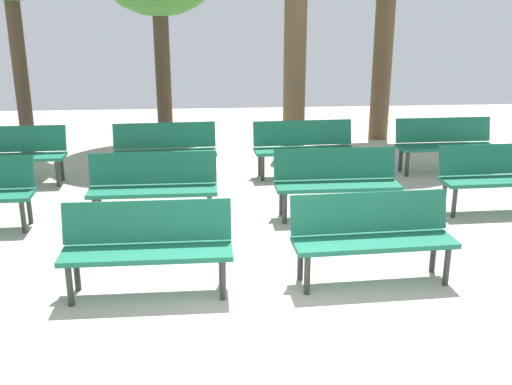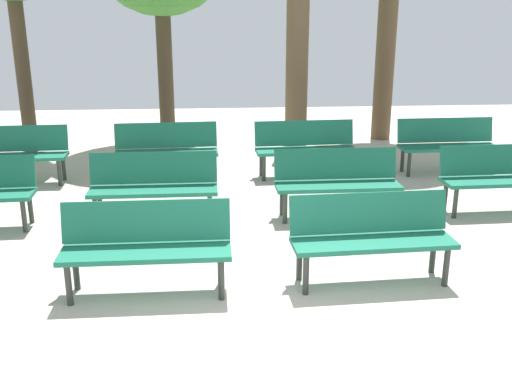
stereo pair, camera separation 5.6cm
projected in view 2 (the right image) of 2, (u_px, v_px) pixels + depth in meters
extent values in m
plane|color=#B2A899|center=(284.00, 378.00, 4.43)|extent=(24.00, 24.00, 0.00)
cube|color=#19664C|center=(146.00, 253.00, 5.58)|extent=(1.60, 0.45, 0.05)
cube|color=#19664C|center=(147.00, 221.00, 5.70)|extent=(1.60, 0.13, 0.40)
cylinder|color=#2D332D|center=(69.00, 285.00, 5.45)|extent=(0.06, 0.06, 0.40)
cylinder|color=#2D332D|center=(221.00, 280.00, 5.55)|extent=(0.06, 0.06, 0.40)
cylinder|color=#2D332D|center=(76.00, 270.00, 5.75)|extent=(0.06, 0.06, 0.40)
cylinder|color=#2D332D|center=(221.00, 265.00, 5.86)|extent=(0.06, 0.06, 0.40)
cube|color=#19664C|center=(373.00, 243.00, 5.82)|extent=(1.62, 0.52, 0.05)
cube|color=#19664C|center=(369.00, 212.00, 5.93)|extent=(1.60, 0.21, 0.40)
cylinder|color=#2D332D|center=(306.00, 275.00, 5.65)|extent=(0.06, 0.06, 0.40)
cylinder|color=#2D332D|center=(446.00, 267.00, 5.82)|extent=(0.06, 0.06, 0.40)
cylinder|color=#2D332D|center=(299.00, 261.00, 5.95)|extent=(0.06, 0.06, 0.40)
cylinder|color=#2D332D|center=(433.00, 254.00, 6.12)|extent=(0.06, 0.06, 0.40)
cylinder|color=#2D332D|center=(24.00, 216.00, 7.21)|extent=(0.06, 0.06, 0.40)
cylinder|color=#2D332D|center=(30.00, 208.00, 7.51)|extent=(0.06, 0.06, 0.40)
cube|color=#19664C|center=(153.00, 191.00, 7.43)|extent=(1.60, 0.45, 0.05)
cube|color=#19664C|center=(154.00, 168.00, 7.55)|extent=(1.60, 0.13, 0.40)
cylinder|color=#2D332D|center=(96.00, 214.00, 7.30)|extent=(0.06, 0.06, 0.40)
cylinder|color=#2D332D|center=(210.00, 211.00, 7.40)|extent=(0.06, 0.06, 0.40)
cylinder|color=#2D332D|center=(100.00, 205.00, 7.60)|extent=(0.06, 0.06, 0.40)
cylinder|color=#2D332D|center=(210.00, 202.00, 7.70)|extent=(0.06, 0.06, 0.40)
cube|color=#19664C|center=(338.00, 186.00, 7.62)|extent=(1.60, 0.45, 0.05)
cube|color=#19664C|center=(335.00, 163.00, 7.74)|extent=(1.60, 0.13, 0.40)
cylinder|color=#2D332D|center=(285.00, 208.00, 7.49)|extent=(0.06, 0.06, 0.40)
cylinder|color=#2D332D|center=(394.00, 205.00, 7.59)|extent=(0.06, 0.06, 0.40)
cylinder|color=#2D332D|center=(282.00, 200.00, 7.79)|extent=(0.06, 0.06, 0.40)
cylinder|color=#2D332D|center=(386.00, 198.00, 7.90)|extent=(0.06, 0.06, 0.40)
cube|color=#19664C|center=(503.00, 181.00, 7.83)|extent=(1.61, 0.49, 0.05)
cube|color=#19664C|center=(498.00, 159.00, 7.94)|extent=(1.60, 0.17, 0.40)
cylinder|color=#2D332D|center=(455.00, 203.00, 7.68)|extent=(0.06, 0.06, 0.40)
cylinder|color=#2D332D|center=(445.00, 196.00, 7.98)|extent=(0.06, 0.06, 0.40)
cube|color=#19664C|center=(13.00, 157.00, 9.05)|extent=(1.62, 0.50, 0.05)
cube|color=#19664C|center=(14.00, 139.00, 9.16)|extent=(1.60, 0.18, 0.40)
cylinder|color=#2D332D|center=(59.00, 173.00, 9.04)|extent=(0.06, 0.06, 0.40)
cylinder|color=#2D332D|center=(64.00, 167.00, 9.34)|extent=(0.06, 0.06, 0.40)
cube|color=#19664C|center=(166.00, 153.00, 9.28)|extent=(1.62, 0.51, 0.05)
cube|color=#19664C|center=(166.00, 135.00, 9.40)|extent=(1.60, 0.20, 0.40)
cylinder|color=#2D332D|center=(121.00, 171.00, 9.12)|extent=(0.06, 0.06, 0.40)
cylinder|color=#2D332D|center=(212.00, 169.00, 9.28)|extent=(0.06, 0.06, 0.40)
cylinder|color=#2D332D|center=(123.00, 166.00, 9.43)|extent=(0.06, 0.06, 0.40)
cylinder|color=#2D332D|center=(211.00, 163.00, 9.58)|extent=(0.06, 0.06, 0.40)
cube|color=#19664C|center=(306.00, 151.00, 9.45)|extent=(1.62, 0.52, 0.05)
cube|color=#19664C|center=(304.00, 133.00, 9.56)|extent=(1.60, 0.20, 0.40)
cylinder|color=#2D332D|center=(264.00, 168.00, 9.28)|extent=(0.06, 0.06, 0.40)
cylinder|color=#2D332D|center=(351.00, 166.00, 9.45)|extent=(0.06, 0.06, 0.40)
cylinder|color=#2D332D|center=(261.00, 163.00, 9.59)|extent=(0.06, 0.06, 0.40)
cylinder|color=#2D332D|center=(346.00, 161.00, 9.75)|extent=(0.06, 0.06, 0.40)
cube|color=#19664C|center=(449.00, 147.00, 9.66)|extent=(1.61, 0.48, 0.05)
cube|color=#19664C|center=(445.00, 130.00, 9.77)|extent=(1.60, 0.16, 0.40)
cylinder|color=#2D332D|center=(409.00, 165.00, 9.51)|extent=(0.06, 0.06, 0.40)
cylinder|color=#2D332D|center=(493.00, 162.00, 9.64)|extent=(0.06, 0.06, 0.40)
cylinder|color=#2D332D|center=(402.00, 160.00, 9.82)|extent=(0.06, 0.06, 0.40)
cylinder|color=#2D332D|center=(484.00, 157.00, 9.95)|extent=(0.06, 0.06, 0.40)
cylinder|color=brown|center=(386.00, 51.00, 11.76)|extent=(0.38, 0.38, 3.54)
cylinder|color=#4C3A28|center=(22.00, 64.00, 10.77)|extent=(0.26, 0.26, 3.21)
cylinder|color=brown|center=(297.00, 57.00, 11.20)|extent=(0.42, 0.42, 3.41)
cylinder|color=#4C3A28|center=(165.00, 66.00, 11.62)|extent=(0.30, 0.30, 2.97)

